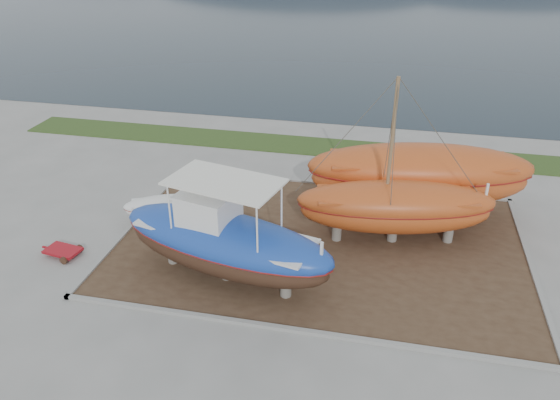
% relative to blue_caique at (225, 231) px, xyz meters
% --- Properties ---
extents(ground, '(140.00, 140.00, 0.00)m').
position_rel_blue_caique_xyz_m(ground, '(3.35, -0.47, -2.30)').
color(ground, gray).
rests_on(ground, ground).
extents(dirt_patch, '(18.00, 12.00, 0.06)m').
position_rel_blue_caique_xyz_m(dirt_patch, '(3.35, 3.53, -2.27)').
color(dirt_patch, '#422D1E').
rests_on(dirt_patch, ground).
extents(curb_frame, '(18.60, 12.60, 0.15)m').
position_rel_blue_caique_xyz_m(curb_frame, '(3.35, 3.53, -2.22)').
color(curb_frame, gray).
rests_on(curb_frame, ground).
extents(grass_strip, '(44.00, 3.00, 0.08)m').
position_rel_blue_caique_xyz_m(grass_strip, '(3.35, 15.03, -2.26)').
color(grass_strip, '#284219').
rests_on(grass_strip, ground).
extents(sea, '(260.00, 100.00, 0.04)m').
position_rel_blue_caique_xyz_m(sea, '(3.35, 69.53, -2.30)').
color(sea, '#16232C').
rests_on(sea, ground).
extents(blue_caique, '(9.74, 5.01, 4.48)m').
position_rel_blue_caique_xyz_m(blue_caique, '(0.00, 0.00, 0.00)').
color(blue_caique, '#1B44AB').
rests_on(blue_caique, dirt_patch).
extents(white_dinghy, '(4.01, 2.84, 1.13)m').
position_rel_blue_caique_xyz_m(white_dinghy, '(-4.51, 4.11, -1.67)').
color(white_dinghy, white).
rests_on(white_dinghy, dirt_patch).
extents(orange_sailboat, '(9.15, 4.17, 7.63)m').
position_rel_blue_caique_xyz_m(orange_sailboat, '(6.55, 4.43, 1.57)').
color(orange_sailboat, '#B2491B').
rests_on(orange_sailboat, dirt_patch).
extents(orange_bare_hull, '(11.24, 5.05, 3.55)m').
position_rel_blue_caique_xyz_m(orange_bare_hull, '(7.57, 7.22, -0.46)').
color(orange_bare_hull, '#B2491B').
rests_on(orange_bare_hull, dirt_patch).
extents(red_trailer, '(2.43, 1.49, 0.32)m').
position_rel_blue_caique_xyz_m(red_trailer, '(-7.58, 0.13, -2.14)').
color(red_trailer, '#A8131C').
rests_on(red_trailer, ground).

